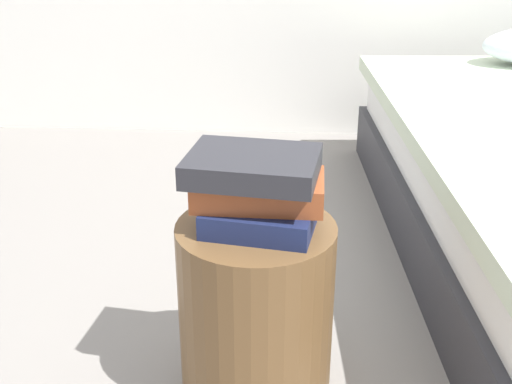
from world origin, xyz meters
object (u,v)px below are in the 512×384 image
side_table (256,314)px  book_rust (259,189)px  book_charcoal (253,166)px  book_navy (262,214)px

side_table → book_rust: 0.31m
side_table → book_charcoal: book_charcoal is taller
side_table → book_charcoal: (-0.01, 0.01, 0.36)m
book_navy → book_rust: bearing=153.2°
book_rust → book_charcoal: size_ratio=1.02×
book_rust → book_charcoal: bearing=-164.3°
side_table → book_navy: (0.01, 0.01, 0.25)m
book_rust → book_charcoal: (-0.01, -0.00, 0.06)m
side_table → book_charcoal: size_ratio=1.67×
book_rust → side_table: bearing=-113.3°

